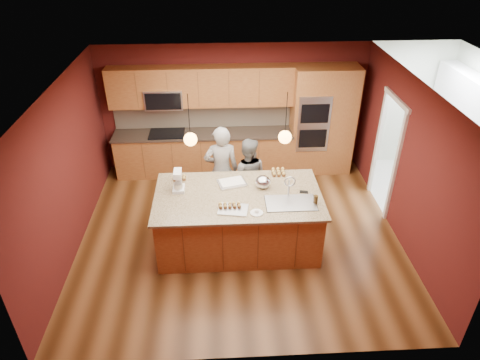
{
  "coord_description": "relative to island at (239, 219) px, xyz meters",
  "views": [
    {
      "loc": [
        -0.31,
        -5.93,
        4.81
      ],
      "look_at": [
        0.0,
        -0.1,
        1.18
      ],
      "focal_mm": 32.0,
      "sensor_mm": 36.0,
      "label": 1
    }
  ],
  "objects": [
    {
      "name": "sheet_cake",
      "position": [
        -0.1,
        0.35,
        0.51
      ],
      "size": [
        0.52,
        0.44,
        0.05
      ],
      "rotation": [
        0.0,
        0.0,
        0.26
      ],
      "color": "white",
      "rests_on": "island"
    },
    {
      "name": "floor",
      "position": [
        0.02,
        0.25,
        -0.5
      ],
      "size": [
        5.5,
        5.5,
        0.0
      ],
      "primitive_type": "plane",
      "color": "#45260F",
      "rests_on": "ground"
    },
    {
      "name": "cupcakes_left",
      "position": [
        -0.99,
        0.54,
        0.52
      ],
      "size": [
        0.23,
        0.16,
        0.07
      ],
      "primitive_type": null,
      "color": "tan",
      "rests_on": "island"
    },
    {
      "name": "washer",
      "position": [
        4.23,
        1.05,
        0.05
      ],
      "size": [
        0.85,
        0.87,
        1.11
      ],
      "primitive_type": "cube",
      "rotation": [
        0.0,
        0.0,
        -0.26
      ],
      "color": "white",
      "rests_on": "floor"
    },
    {
      "name": "cupcakes_rack",
      "position": [
        -0.16,
        -0.34,
        0.53
      ],
      "size": [
        0.35,
        0.14,
        0.06
      ],
      "primitive_type": null,
      "color": "tan",
      "rests_on": "island"
    },
    {
      "name": "oven_column",
      "position": [
        1.87,
        2.45,
        0.65
      ],
      "size": [
        1.3,
        0.62,
        2.3
      ],
      "color": "brown",
      "rests_on": "floor"
    },
    {
      "name": "pendant_right",
      "position": [
        0.69,
        0.0,
        1.5
      ],
      "size": [
        0.2,
        0.2,
        0.8
      ],
      "color": "black",
      "rests_on": "ceiling"
    },
    {
      "name": "dryer",
      "position": [
        4.23,
        1.78,
        -0.05
      ],
      "size": [
        0.61,
        0.62,
        0.9
      ],
      "primitive_type": "cube",
      "rotation": [
        0.0,
        0.0,
        -0.08
      ],
      "color": "white",
      "rests_on": "floor"
    },
    {
      "name": "tumbler",
      "position": [
        1.17,
        -0.29,
        0.55
      ],
      "size": [
        0.07,
        0.07,
        0.14
      ],
      "primitive_type": "cylinder",
      "color": "#382711",
      "rests_on": "island"
    },
    {
      "name": "mixing_bowl",
      "position": [
        0.4,
        0.21,
        0.59
      ],
      "size": [
        0.26,
        0.26,
        0.22
      ],
      "primitive_type": "ellipsoid",
      "color": "silver",
      "rests_on": "island"
    },
    {
      "name": "wall_back",
      "position": [
        0.02,
        2.75,
        0.85
      ],
      "size": [
        5.5,
        0.0,
        5.5
      ],
      "primitive_type": "plane",
      "rotation": [
        1.57,
        0.0,
        0.0
      ],
      "color": "#501614",
      "rests_on": "ground"
    },
    {
      "name": "ceiling",
      "position": [
        0.02,
        0.25,
        2.2
      ],
      "size": [
        5.5,
        5.5,
        0.0
      ],
      "primitive_type": "plane",
      "rotation": [
        3.14,
        0.0,
        0.0
      ],
      "color": "silver",
      "rests_on": "ground"
    },
    {
      "name": "cabinet_run",
      "position": [
        -0.66,
        2.5,
        0.48
      ],
      "size": [
        3.74,
        0.64,
        2.3
      ],
      "color": "brown",
      "rests_on": "floor"
    },
    {
      "name": "person_right",
      "position": [
        0.21,
        1.01,
        0.23
      ],
      "size": [
        0.8,
        0.66,
        1.48
      ],
      "primitive_type": "imported",
      "rotation": [
        0.0,
        0.0,
        2.99
      ],
      "color": "slate",
      "rests_on": "floor"
    },
    {
      "name": "doorway_trim",
      "position": [
        2.75,
        1.05,
        0.55
      ],
      "size": [
        0.08,
        1.11,
        2.2
      ],
      "primitive_type": null,
      "color": "white",
      "rests_on": "wall_right"
    },
    {
      "name": "cupcakes_right",
      "position": [
        0.71,
        0.62,
        0.52
      ],
      "size": [
        0.25,
        0.25,
        0.07
      ],
      "primitive_type": null,
      "color": "tan",
      "rests_on": "island"
    },
    {
      "name": "cooling_rack",
      "position": [
        -0.11,
        -0.4,
        0.49
      ],
      "size": [
        0.49,
        0.39,
        0.02
      ],
      "primitive_type": "cube",
      "rotation": [
        0.0,
        0.0,
        -0.18
      ],
      "color": "silver",
      "rests_on": "island"
    },
    {
      "name": "stand_mixer",
      "position": [
        -0.97,
        0.21,
        0.64
      ],
      "size": [
        0.19,
        0.26,
        0.35
      ],
      "rotation": [
        0.0,
        0.0,
        -0.01
      ],
      "color": "white",
      "rests_on": "island"
    },
    {
      "name": "pendant_left",
      "position": [
        -0.72,
        0.0,
        1.5
      ],
      "size": [
        0.2,
        0.2,
        0.8
      ],
      "color": "black",
      "rests_on": "ceiling"
    },
    {
      "name": "wall_left",
      "position": [
        -2.73,
        0.25,
        0.85
      ],
      "size": [
        0.0,
        5.0,
        5.0
      ],
      "primitive_type": "plane",
      "rotation": [
        1.57,
        0.0,
        1.57
      ],
      "color": "#501614",
      "rests_on": "ground"
    },
    {
      "name": "plate",
      "position": [
        0.24,
        -0.5,
        0.49
      ],
      "size": [
        0.2,
        0.2,
        0.01
      ],
      "primitive_type": "cylinder",
      "color": "white",
      "rests_on": "island"
    },
    {
      "name": "wall_right",
      "position": [
        2.77,
        0.25,
        0.85
      ],
      "size": [
        0.0,
        5.0,
        5.0
      ],
      "primitive_type": "plane",
      "rotation": [
        1.57,
        0.0,
        -1.57
      ],
      "color": "#501614",
      "rests_on": "ground"
    },
    {
      "name": "island",
      "position": [
        0.0,
        0.0,
        0.0
      ],
      "size": [
        2.69,
        1.5,
        1.37
      ],
      "color": "brown",
      "rests_on": "floor"
    },
    {
      "name": "wall_front",
      "position": [
        0.02,
        -2.25,
        0.85
      ],
      "size": [
        5.5,
        0.0,
        5.5
      ],
      "primitive_type": "plane",
      "rotation": [
        -1.57,
        0.0,
        0.0
      ],
      "color": "#501614",
      "rests_on": "ground"
    },
    {
      "name": "person_left",
      "position": [
        -0.27,
        1.01,
        0.36
      ],
      "size": [
        0.66,
        0.46,
        1.73
      ],
      "primitive_type": "imported",
      "rotation": [
        0.0,
        0.0,
        3.22
      ],
      "color": "black",
      "rests_on": "floor"
    },
    {
      "name": "phone",
      "position": [
        1.05,
        0.03,
        0.49
      ],
      "size": [
        0.15,
        0.1,
        0.01
      ],
      "primitive_type": "cube",
      "rotation": [
        0.0,
        0.0,
        -0.21
      ],
      "color": "black",
      "rests_on": "island"
    },
    {
      "name": "laundry_room",
      "position": [
        4.37,
        1.45,
        1.45
      ],
      "size": [
        2.6,
        2.7,
        2.7
      ],
      "color": "beige",
      "rests_on": "ground"
    }
  ]
}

